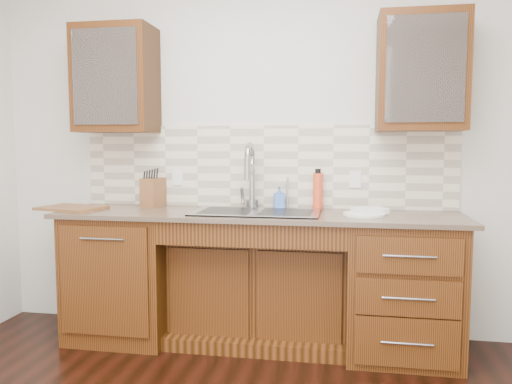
% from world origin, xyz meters
% --- Properties ---
extents(wall_back, '(4.00, 0.10, 2.70)m').
position_xyz_m(wall_back, '(0.00, 1.80, 1.35)').
color(wall_back, silver).
rests_on(wall_back, ground).
extents(base_cabinet_left, '(0.70, 0.62, 0.88)m').
position_xyz_m(base_cabinet_left, '(-0.95, 1.44, 0.44)').
color(base_cabinet_left, '#593014').
rests_on(base_cabinet_left, ground).
extents(base_cabinet_center, '(1.20, 0.44, 0.70)m').
position_xyz_m(base_cabinet_center, '(0.00, 1.53, 0.35)').
color(base_cabinet_center, '#593014').
rests_on(base_cabinet_center, ground).
extents(base_cabinet_right, '(0.70, 0.62, 0.88)m').
position_xyz_m(base_cabinet_right, '(0.95, 1.44, 0.44)').
color(base_cabinet_right, '#593014').
rests_on(base_cabinet_right, ground).
extents(countertop, '(2.70, 0.65, 0.03)m').
position_xyz_m(countertop, '(0.00, 1.43, 0.90)').
color(countertop, '#84705B').
rests_on(countertop, base_cabinet_left).
extents(backsplash, '(2.70, 0.02, 0.59)m').
position_xyz_m(backsplash, '(0.00, 1.74, 1.21)').
color(backsplash, beige).
rests_on(backsplash, wall_back).
extents(sink, '(0.84, 0.46, 0.19)m').
position_xyz_m(sink, '(0.00, 1.41, 0.83)').
color(sink, '#9E9EA5').
rests_on(sink, countertop).
extents(faucet, '(0.04, 0.04, 0.40)m').
position_xyz_m(faucet, '(-0.07, 1.64, 1.11)').
color(faucet, '#999993').
rests_on(faucet, countertop).
extents(filter_tap, '(0.02, 0.02, 0.24)m').
position_xyz_m(filter_tap, '(0.18, 1.65, 1.03)').
color(filter_tap, '#999993').
rests_on(filter_tap, countertop).
extents(upper_cabinet_left, '(0.55, 0.34, 0.75)m').
position_xyz_m(upper_cabinet_left, '(-1.05, 1.58, 1.83)').
color(upper_cabinet_left, '#593014').
rests_on(upper_cabinet_left, wall_back).
extents(upper_cabinet_right, '(0.55, 0.34, 0.75)m').
position_xyz_m(upper_cabinet_right, '(1.05, 1.58, 1.83)').
color(upper_cabinet_right, '#593014').
rests_on(upper_cabinet_right, wall_back).
extents(outlet_left, '(0.08, 0.01, 0.12)m').
position_xyz_m(outlet_left, '(-0.65, 1.73, 1.12)').
color(outlet_left, white).
rests_on(outlet_left, backsplash).
extents(outlet_right, '(0.08, 0.01, 0.12)m').
position_xyz_m(outlet_right, '(0.65, 1.73, 1.12)').
color(outlet_right, white).
rests_on(outlet_right, backsplash).
extents(soap_bottle, '(0.09, 0.09, 0.16)m').
position_xyz_m(soap_bottle, '(0.12, 1.66, 0.99)').
color(soap_bottle, '#467AD9').
rests_on(soap_bottle, countertop).
extents(water_bottle, '(0.09, 0.09, 0.25)m').
position_xyz_m(water_bottle, '(0.39, 1.68, 1.04)').
color(water_bottle, '#EE4722').
rests_on(water_bottle, countertop).
extents(plate, '(0.29, 0.29, 0.01)m').
position_xyz_m(plate, '(0.70, 1.41, 0.92)').
color(plate, white).
rests_on(plate, countertop).
extents(dish_towel, '(0.24, 0.21, 0.03)m').
position_xyz_m(dish_towel, '(0.74, 1.43, 0.94)').
color(dish_towel, white).
rests_on(dish_towel, plate).
extents(knife_block, '(0.14, 0.20, 0.21)m').
position_xyz_m(knife_block, '(-0.81, 1.63, 1.01)').
color(knife_block, brown).
rests_on(knife_block, countertop).
extents(cutting_board, '(0.48, 0.39, 0.02)m').
position_xyz_m(cutting_board, '(-1.31, 1.37, 0.92)').
color(cutting_board, brown).
rests_on(cutting_board, countertop).
extents(cup_left_a, '(0.15, 0.15, 0.10)m').
position_xyz_m(cup_left_a, '(-1.11, 1.58, 1.78)').
color(cup_left_a, white).
rests_on(cup_left_a, upper_cabinet_left).
extents(cup_left_b, '(0.13, 0.13, 0.09)m').
position_xyz_m(cup_left_b, '(-0.99, 1.58, 1.77)').
color(cup_left_b, white).
rests_on(cup_left_b, upper_cabinet_left).
extents(cup_right_a, '(0.12, 0.12, 0.09)m').
position_xyz_m(cup_right_a, '(0.94, 1.58, 1.77)').
color(cup_right_a, white).
rests_on(cup_right_a, upper_cabinet_right).
extents(cup_right_b, '(0.13, 0.13, 0.10)m').
position_xyz_m(cup_right_b, '(1.17, 1.58, 1.77)').
color(cup_right_b, white).
rests_on(cup_right_b, upper_cabinet_right).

